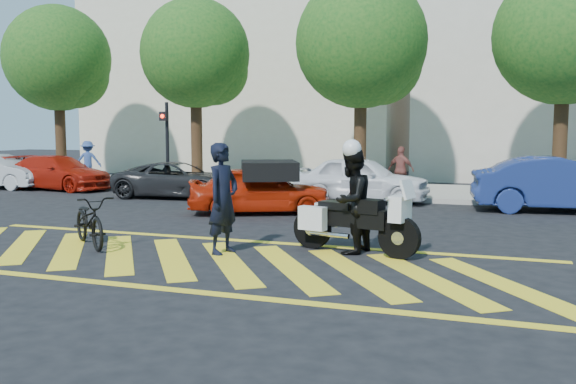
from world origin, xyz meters
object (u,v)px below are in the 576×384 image
(red_convertible, at_px, (259,190))
(police_motorcycle, at_px, (352,220))
(bicycle, at_px, (90,221))
(parked_left, at_px, (59,173))
(parked_right, at_px, (560,185))
(officer_moto, at_px, (351,201))
(parked_mid_left, at_px, (178,180))
(parked_mid_right, at_px, (361,179))
(officer_bike, at_px, (223,199))

(red_convertible, bearing_deg, police_motorcycle, -165.00)
(police_motorcycle, bearing_deg, bicycle, -154.02)
(parked_left, relative_size, parked_right, 0.96)
(red_convertible, height_order, parked_left, red_convertible)
(officer_moto, bearing_deg, parked_mid_left, -118.72)
(police_motorcycle, distance_m, parked_mid_right, 7.91)
(red_convertible, relative_size, parked_left, 0.86)
(officer_bike, relative_size, parked_mid_left, 0.48)
(police_motorcycle, distance_m, parked_left, 15.20)
(police_motorcycle, xyz_separation_m, parked_mid_right, (-1.59, 7.74, 0.11))
(bicycle, xyz_separation_m, police_motorcycle, (4.92, 1.06, 0.11))
(bicycle, relative_size, police_motorcycle, 0.76)
(bicycle, height_order, parked_left, parked_left)
(parked_mid_left, relative_size, parked_mid_right, 1.01)
(red_convertible, height_order, parked_right, parked_right)
(officer_bike, height_order, parked_right, officer_bike)
(bicycle, relative_size, parked_left, 0.43)
(parked_mid_left, xyz_separation_m, parked_mid_right, (5.91, 0.89, 0.13))
(bicycle, relative_size, officer_moto, 0.99)
(parked_left, bearing_deg, parked_mid_left, -92.78)
(police_motorcycle, xyz_separation_m, parked_left, (-13.08, 7.74, 0.03))
(parked_left, bearing_deg, parked_mid_right, -83.74)
(officer_moto, height_order, parked_left, officer_moto)
(parked_mid_left, bearing_deg, parked_mid_right, -86.70)
(police_motorcycle, bearing_deg, officer_moto, -138.02)
(red_convertible, relative_size, parked_mid_right, 0.90)
(bicycle, relative_size, parked_right, 0.41)
(officer_bike, distance_m, bicycle, 2.79)
(police_motorcycle, xyz_separation_m, parked_mid_left, (-7.51, 6.86, -0.02))
(officer_moto, xyz_separation_m, parked_mid_right, (-1.58, 7.75, -0.24))
(red_convertible, distance_m, parked_mid_right, 4.00)
(red_convertible, xyz_separation_m, parked_mid_right, (1.98, 3.48, 0.07))
(officer_bike, bearing_deg, officer_moto, -57.68)
(parked_mid_left, bearing_deg, officer_moto, -137.74)
(parked_right, bearing_deg, parked_mid_left, 84.59)
(officer_moto, distance_m, red_convertible, 5.57)
(bicycle, bearing_deg, red_convertible, 24.57)
(parked_mid_right, bearing_deg, police_motorcycle, -167.53)
(officer_bike, height_order, parked_left, officer_bike)
(bicycle, relative_size, parked_mid_left, 0.45)
(officer_bike, relative_size, red_convertible, 0.53)
(police_motorcycle, xyz_separation_m, officer_moto, (-0.02, -0.01, 0.35))
(officer_bike, bearing_deg, police_motorcycle, -57.62)
(parked_left, xyz_separation_m, parked_right, (17.10, -0.47, 0.12))
(parked_left, height_order, parked_mid_right, parked_mid_right)
(police_motorcycle, distance_m, red_convertible, 5.56)
(parked_mid_right, height_order, parked_right, parked_right)
(officer_bike, bearing_deg, bicycle, 106.64)
(red_convertible, distance_m, parked_mid_left, 4.71)
(officer_bike, relative_size, officer_moto, 1.05)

